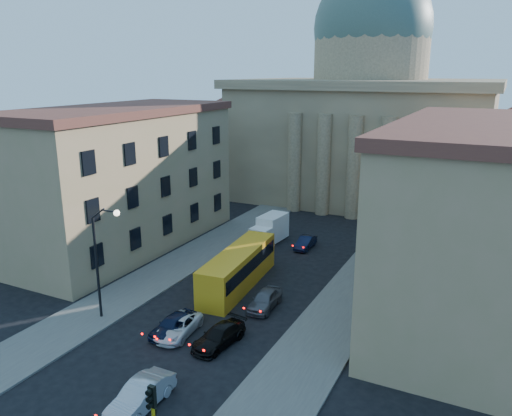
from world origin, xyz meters
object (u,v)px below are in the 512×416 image
at_px(street_lamp, 101,254).
at_px(city_bus, 238,267).
at_px(box_truck, 269,230).
at_px(car_left_near, 173,325).
at_px(car_right_near, 141,396).

relative_size(street_lamp, city_bus, 0.76).
bearing_deg(box_truck, street_lamp, -95.17).
relative_size(street_lamp, car_left_near, 2.12).
height_order(car_right_near, box_truck, box_truck).
distance_m(car_right_near, city_bus, 17.08).
bearing_deg(city_bus, street_lamp, -126.70).
distance_m(street_lamp, city_bus, 12.04).
xyz_separation_m(car_left_near, car_right_near, (3.16, -7.50, 0.06)).
height_order(city_bus, box_truck, city_bus).
distance_m(street_lamp, car_right_near, 12.23).
bearing_deg(box_truck, car_left_near, -79.66).
bearing_deg(street_lamp, car_left_near, 4.94).
relative_size(car_left_near, car_right_near, 0.90).
xyz_separation_m(street_lamp, city_bus, (6.02, 9.80, -3.55)).
bearing_deg(car_left_near, city_bus, 92.37).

